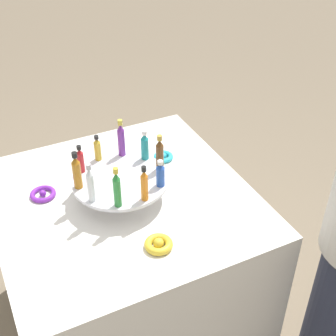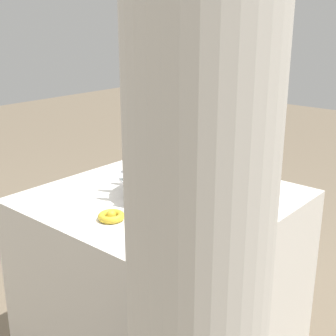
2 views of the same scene
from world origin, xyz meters
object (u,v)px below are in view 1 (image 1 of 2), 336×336
display_stand (121,183)px  bottle_gold (97,149)px  bottle_green (117,189)px  ribbon_bow_purple (43,194)px  bottle_teal (145,146)px  bottle_purple (121,139)px  bottle_brown (160,154)px  bottle_blue (160,174)px  ribbon_bow_teal (163,157)px  bottle_orange (144,185)px  ribbon_bow_gold (159,244)px  bottle_red (80,160)px  bottle_clear (91,184)px  bottle_amber (77,172)px

display_stand → bottle_gold: bottle_gold is taller
bottle_green → ribbon_bow_purple: bottle_green is taller
bottle_teal → bottle_gold: size_ratio=1.16×
bottle_purple → ribbon_bow_purple: 0.35m
bottle_brown → bottle_blue: bearing=-114.0°
bottle_green → ribbon_bow_teal: 0.45m
bottle_purple → ribbon_bow_teal: size_ratio=1.89×
bottle_orange → ribbon_bow_gold: 0.20m
bottle_red → ribbon_bow_purple: bearing=167.1°
bottle_teal → ribbon_bow_purple: size_ratio=1.27×
bottle_orange → bottle_gold: size_ratio=1.29×
ribbon_bow_teal → ribbon_bow_gold: ribbon_bow_gold is taller
bottle_clear → bottle_blue: bearing=-6.0°
bottle_gold → bottle_green: bearing=-96.0°
bottle_red → bottle_blue: bearing=-42.0°
display_stand → ribbon_bow_purple: (-0.26, 0.13, -0.06)m
bottle_green → bottle_brown: 0.24m
ribbon_bow_teal → bottle_amber: bearing=-160.3°
bottle_blue → ribbon_bow_gold: bearing=-117.2°
bottle_purple → bottle_clear: 0.28m
ribbon_bow_purple → ribbon_bow_gold: ribbon_bow_gold is taller
bottle_green → bottle_amber: (-0.09, 0.15, -0.00)m
bottle_teal → bottle_purple: bearing=138.0°
ribbon_bow_purple → ribbon_bow_gold: size_ratio=1.02×
display_stand → bottle_gold: (-0.03, 0.15, 0.07)m
bottle_blue → bottle_purple: size_ratio=0.68×
bottle_amber → bottle_orange: bearing=-42.0°
bottle_green → ribbon_bow_teal: bearing=43.8°
bottle_orange → ribbon_bow_teal: 0.40m
bottle_orange → bottle_red: size_ratio=1.22×
bottle_blue → bottle_gold: bearing=120.0°
bottle_purple → ribbon_bow_purple: bottle_purple is taller
bottle_green → ribbon_bow_teal: size_ratio=1.88×
ribbon_bow_purple → ribbon_bow_teal: bearing=2.6°
bottle_blue → ribbon_bow_teal: bearing=62.5°
bottle_teal → ribbon_bow_teal: bearing=35.4°
display_stand → bottle_red: 0.17m
display_stand → bottle_purple: size_ratio=2.29×
bottle_green → ribbon_bow_purple: 0.37m
bottle_gold → ribbon_bow_gold: 0.46m
bottle_clear → ribbon_bow_gold: 0.30m
bottle_green → bottle_purple: bearing=66.0°
bottle_gold → display_stand: bearing=-78.0°
bottle_red → display_stand: bearing=-42.0°
bottle_blue → ribbon_bow_gold: bottle_blue is taller
bottle_amber → ribbon_bow_purple: bottle_amber is taller
bottle_orange → bottle_clear: size_ratio=0.91×
display_stand → bottle_amber: bottle_amber is taller
bottle_purple → ribbon_bow_teal: bottle_purple is taller
bottle_red → bottle_green: bearing=-78.0°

